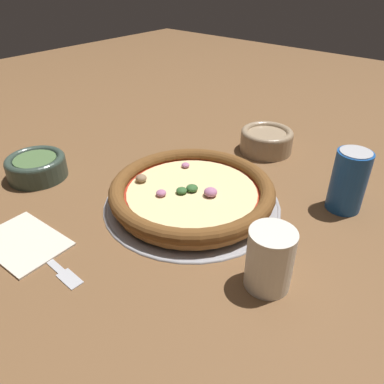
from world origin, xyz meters
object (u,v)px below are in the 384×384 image
(pizza, at_px, (192,192))
(drinking_cup, at_px, (270,259))
(bowl_near, at_px, (266,140))
(napkin, at_px, (23,241))
(bowl_far, at_px, (36,166))
(pizza_tray, at_px, (192,202))
(beverage_can, at_px, (349,181))
(fork, at_px, (49,261))

(pizza, bearing_deg, drinking_cup, 158.04)
(pizza, relative_size, bowl_near, 2.52)
(napkin, bearing_deg, bowl_near, -102.60)
(pizza, height_order, bowl_near, bowl_near)
(pizza, distance_m, bowl_far, 0.36)
(pizza_tray, relative_size, pizza, 1.08)
(pizza, bearing_deg, beverage_can, -142.29)
(bowl_far, bearing_deg, bowl_near, -125.74)
(bowl_far, xyz_separation_m, drinking_cup, (-0.56, -0.05, 0.02))
(drinking_cup, height_order, beverage_can, beverage_can)
(bowl_near, distance_m, drinking_cup, 0.46)
(pizza_tray, height_order, fork, pizza_tray)
(pizza, xyz_separation_m, drinking_cup, (-0.23, 0.09, 0.02))
(pizza, bearing_deg, bowl_near, -87.57)
(napkin, bearing_deg, drinking_cup, -152.65)
(bowl_far, distance_m, napkin, 0.24)
(pizza, xyz_separation_m, bowl_near, (0.01, -0.30, 0.00))
(drinking_cup, distance_m, fork, 0.35)
(bowl_near, relative_size, drinking_cup, 1.30)
(pizza_tray, distance_m, fork, 0.29)
(pizza_tray, height_order, bowl_near, bowl_near)
(drinking_cup, bearing_deg, beverage_can, -91.84)
(pizza_tray, relative_size, drinking_cup, 3.56)
(bowl_near, height_order, beverage_can, beverage_can)
(pizza, height_order, fork, pizza)
(pizza_tray, distance_m, beverage_can, 0.30)
(fork, height_order, beverage_can, beverage_can)
(pizza_tray, height_order, bowl_far, bowl_far)
(napkin, height_order, fork, napkin)
(bowl_far, bearing_deg, pizza, -156.97)
(pizza_tray, bearing_deg, drinking_cup, 158.02)
(napkin, relative_size, fork, 0.84)
(drinking_cup, bearing_deg, pizza, -21.96)
(bowl_far, bearing_deg, pizza_tray, -156.97)
(beverage_can, bearing_deg, napkin, 50.79)
(pizza, distance_m, drinking_cup, 0.25)
(beverage_can, bearing_deg, drinking_cup, 88.16)
(bowl_far, height_order, fork, bowl_far)
(napkin, xyz_separation_m, fork, (-0.08, -0.00, -0.00))
(drinking_cup, bearing_deg, bowl_near, -58.77)
(beverage_can, bearing_deg, bowl_near, -26.11)
(bowl_far, distance_m, drinking_cup, 0.57)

